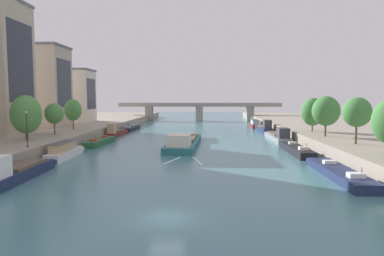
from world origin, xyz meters
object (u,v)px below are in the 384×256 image
Objects in this scene: moored_boat_left_far at (100,142)px; moored_boat_right_upstream at (278,136)px; tree_right_midway at (326,111)px; lamppost_left_bank at (27,128)px; moored_boat_left_second at (64,151)px; moored_boat_left_lone at (116,132)px; moored_boat_right_downstream at (255,124)px; tree_left_third at (54,114)px; tree_right_past_mid at (313,112)px; moored_boat_left_gap_after at (17,172)px; moored_boat_right_lone at (339,173)px; moored_boat_right_gap_after at (264,128)px; bridge_far at (199,109)px; moored_boat_right_second at (296,150)px; barge_midriver at (184,142)px; tree_left_far at (26,114)px; tree_right_second at (357,112)px; tree_left_past_mid at (73,110)px; moored_boat_left_midway at (131,128)px.

moored_boat_left_far is 36.69m from moored_boat_right_upstream.
tree_right_midway is (41.35, -4.77, 6.17)m from moored_boat_left_far.
moored_boat_left_second is at bearing 57.12° from lamppost_left_bank.
moored_boat_left_lone reaches higher than moored_boat_right_downstream.
moored_boat_left_far is at bearing -86.98° from moored_boat_left_lone.
tree_right_past_mid reaches higher than tree_left_third.
moored_boat_right_upstream is (35.87, 37.56, -0.07)m from moored_boat_left_gap_after.
tree_right_past_mid is (6.07, 30.62, 5.73)m from moored_boat_right_lone.
tree_right_past_mid reaches higher than moored_boat_right_upstream.
moored_boat_left_second is 37.94m from moored_boat_right_lone.
moored_boat_right_gap_after is 0.21× the size of bridge_far.
moored_boat_left_far is at bearing 165.04° from moored_boat_right_second.
moored_boat_right_lone is at bearing -51.39° from barge_midriver.
moored_boat_left_gap_after is 48.62m from tree_right_midway.
barge_midriver is 1.75× the size of moored_boat_right_gap_after.
tree_left_far reaches higher than bridge_far.
tree_right_second is (42.29, -15.04, 6.37)m from moored_boat_left_far.
tree_left_past_mid is at bearing 89.31° from tree_left_far.
barge_midriver reaches higher than moored_boat_right_second.
tree_right_second is (49.41, -10.99, 0.76)m from tree_left_third.
tree_left_third reaches higher than moored_boat_right_gap_after.
moored_boat_left_midway is 0.87× the size of moored_boat_right_lone.
moored_boat_right_second is 51.66m from moored_boat_right_downstream.
moored_boat_right_downstream is 70.05m from tree_left_far.
barge_midriver is at bearing -7.91° from moored_boat_left_far.
tree_left_past_mid is 70.86m from bridge_far.
moored_boat_left_second is at bearing -89.66° from moored_boat_left_lone.
moored_boat_left_midway is 50.45m from tree_right_past_mid.
moored_boat_right_gap_after is 58.68m from tree_left_far.
moored_boat_right_upstream is 34.26m from moored_boat_right_downstream.
barge_midriver is 16.53m from moored_boat_left_far.
tree_left_past_mid is at bearing -110.92° from bridge_far.
moored_boat_left_far is (0.06, 29.58, -0.40)m from moored_boat_left_gap_after.
tree_left_past_mid is 0.96× the size of tree_right_past_mid.
moored_boat_left_far is 44.44m from moored_boat_right_lone.
moored_boat_right_upstream reaches higher than moored_boat_left_far.
moored_boat_left_far is 1.89× the size of tree_right_second.
moored_boat_left_midway is 0.98× the size of moored_boat_right_second.
moored_boat_left_far is 30.60m from moored_boat_left_midway.
moored_boat_left_midway is 0.22× the size of bridge_far.
lamppost_left_bank reaches higher than moored_boat_left_second.
moored_boat_right_upstream reaches higher than moored_boat_right_second.
tree_right_midway reaches higher than moored_boat_right_upstream.
tree_left_far reaches higher than tree_left_past_mid.
moored_boat_left_far is at bearing 173.42° from tree_right_midway.
barge_midriver is 4.89× the size of lamppost_left_bank.
moored_boat_left_far is at bearing -143.80° from moored_boat_right_gap_after.
moored_boat_left_second is 46.99m from tree_right_past_mid.
tree_right_past_mid is (49.60, 16.63, -0.15)m from tree_left_far.
tree_right_past_mid is 72.35m from bridge_far.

